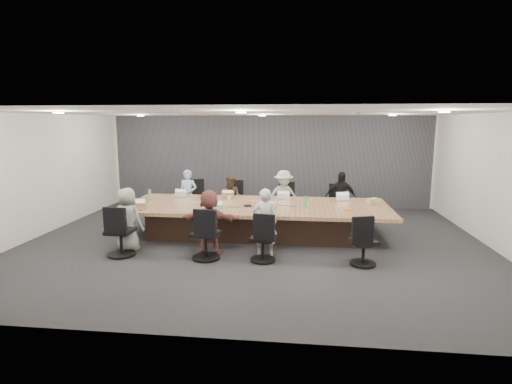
# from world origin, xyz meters

# --- Properties ---
(floor) EXTENTS (10.00, 8.00, 0.00)m
(floor) POSITION_xyz_m (0.00, 0.00, 0.00)
(floor) COLOR #2A2B2E
(floor) RESTS_ON ground
(ceiling) EXTENTS (10.00, 8.00, 0.00)m
(ceiling) POSITION_xyz_m (0.00, 0.00, 2.80)
(ceiling) COLOR white
(ceiling) RESTS_ON wall_back
(wall_back) EXTENTS (10.00, 0.00, 2.80)m
(wall_back) POSITION_xyz_m (0.00, 4.00, 1.40)
(wall_back) COLOR silver
(wall_back) RESTS_ON ground
(wall_front) EXTENTS (10.00, 0.00, 2.80)m
(wall_front) POSITION_xyz_m (0.00, -4.00, 1.40)
(wall_front) COLOR silver
(wall_front) RESTS_ON ground
(wall_left) EXTENTS (0.00, 8.00, 2.80)m
(wall_left) POSITION_xyz_m (-5.00, 0.00, 1.40)
(wall_left) COLOR silver
(wall_left) RESTS_ON ground
(wall_right) EXTENTS (0.00, 8.00, 2.80)m
(wall_right) POSITION_xyz_m (5.00, 0.00, 1.40)
(wall_right) COLOR silver
(wall_right) RESTS_ON ground
(curtain) EXTENTS (9.80, 0.04, 2.80)m
(curtain) POSITION_xyz_m (0.00, 3.92, 1.40)
(curtain) COLOR #4B4B54
(curtain) RESTS_ON ground
(conference_table) EXTENTS (6.00, 2.20, 0.74)m
(conference_table) POSITION_xyz_m (0.00, 0.50, 0.40)
(conference_table) COLOR #362319
(conference_table) RESTS_ON ground
(chair_0) EXTENTS (0.73, 0.73, 0.85)m
(chair_0) POSITION_xyz_m (-2.00, 2.20, 0.42)
(chair_0) COLOR black
(chair_0) RESTS_ON ground
(chair_1) EXTENTS (0.56, 0.56, 0.83)m
(chair_1) POSITION_xyz_m (-0.81, 2.20, 0.41)
(chair_1) COLOR black
(chair_1) RESTS_ON ground
(chair_2) EXTENTS (0.67, 0.67, 0.78)m
(chair_2) POSITION_xyz_m (0.56, 2.20, 0.39)
(chair_2) COLOR black
(chair_2) RESTS_ON ground
(chair_3) EXTENTS (0.61, 0.61, 0.72)m
(chair_3) POSITION_xyz_m (2.03, 2.20, 0.36)
(chair_3) COLOR black
(chair_3) RESTS_ON ground
(chair_4) EXTENTS (0.59, 0.59, 0.84)m
(chair_4) POSITION_xyz_m (-2.49, -1.20, 0.42)
(chair_4) COLOR black
(chair_4) RESTS_ON ground
(chair_5) EXTENTS (0.67, 0.67, 0.84)m
(chair_5) POSITION_xyz_m (-0.79, -1.20, 0.42)
(chair_5) COLOR black
(chair_5) RESTS_ON ground
(chair_6) EXTENTS (0.58, 0.58, 0.75)m
(chair_6) POSITION_xyz_m (0.31, -1.20, 0.37)
(chair_6) COLOR black
(chair_6) RESTS_ON ground
(chair_7) EXTENTS (0.63, 0.63, 0.75)m
(chair_7) POSITION_xyz_m (2.17, -1.20, 0.37)
(chair_7) COLOR black
(chair_7) RESTS_ON ground
(person_0) EXTENTS (0.51, 0.36, 1.35)m
(person_0) POSITION_xyz_m (-2.00, 1.85, 0.67)
(person_0) COLOR #A0C0E0
(person_0) RESTS_ON ground
(laptop_0) EXTENTS (0.33, 0.24, 0.02)m
(laptop_0) POSITION_xyz_m (-2.00, 1.30, 0.75)
(laptop_0) COLOR #B2B2B7
(laptop_0) RESTS_ON conference_table
(person_1) EXTENTS (0.61, 0.48, 1.22)m
(person_1) POSITION_xyz_m (-0.81, 1.85, 0.61)
(person_1) COLOR #423227
(person_1) RESTS_ON ground
(laptop_1) EXTENTS (0.33, 0.25, 0.02)m
(laptop_1) POSITION_xyz_m (-0.81, 1.30, 0.75)
(laptop_1) COLOR #8C6647
(laptop_1) RESTS_ON conference_table
(person_2) EXTENTS (0.99, 0.72, 1.37)m
(person_2) POSITION_xyz_m (0.56, 1.85, 0.69)
(person_2) COLOR #99A899
(person_2) RESTS_ON ground
(laptop_2) EXTENTS (0.34, 0.26, 0.02)m
(laptop_2) POSITION_xyz_m (0.56, 1.30, 0.75)
(laptop_2) COLOR #B2B2B7
(laptop_2) RESTS_ON conference_table
(person_3) EXTENTS (0.81, 0.35, 1.36)m
(person_3) POSITION_xyz_m (2.03, 1.85, 0.68)
(person_3) COLOR black
(person_3) RESTS_ON ground
(laptop_3) EXTENTS (0.33, 0.25, 0.02)m
(laptop_3) POSITION_xyz_m (2.03, 1.30, 0.75)
(laptop_3) COLOR #B2B2B7
(laptop_3) RESTS_ON conference_table
(person_4) EXTENTS (0.69, 0.51, 1.30)m
(person_4) POSITION_xyz_m (-2.49, -0.85, 0.65)
(person_4) COLOR gray
(person_4) RESTS_ON ground
(laptop_4) EXTENTS (0.30, 0.22, 0.02)m
(laptop_4) POSITION_xyz_m (-2.49, -0.30, 0.75)
(laptop_4) COLOR #8C6647
(laptop_4) RESTS_ON conference_table
(person_5) EXTENTS (1.21, 0.39, 1.30)m
(person_5) POSITION_xyz_m (-0.79, -0.85, 0.65)
(person_5) COLOR brown
(person_5) RESTS_ON ground
(laptop_5) EXTENTS (0.36, 0.27, 0.02)m
(laptop_5) POSITION_xyz_m (-0.79, -0.30, 0.75)
(laptop_5) COLOR #B2B2B7
(laptop_5) RESTS_ON conference_table
(person_6) EXTENTS (0.52, 0.38, 1.35)m
(person_6) POSITION_xyz_m (0.31, -0.85, 0.67)
(person_6) COLOR #B6B6B6
(person_6) RESTS_ON ground
(laptop_6) EXTENTS (0.38, 0.28, 0.02)m
(laptop_6) POSITION_xyz_m (0.31, -0.30, 0.75)
(laptop_6) COLOR #B2B2B7
(laptop_6) RESTS_ON conference_table
(bottle_green_left) EXTENTS (0.07, 0.07, 0.26)m
(bottle_green_left) POSITION_xyz_m (-2.65, 0.77, 0.87)
(bottle_green_left) COLOR #50A461
(bottle_green_left) RESTS_ON conference_table
(bottle_green_right) EXTENTS (0.09, 0.09, 0.26)m
(bottle_green_right) POSITION_xyz_m (1.13, 0.21, 0.87)
(bottle_green_right) COLOR #50A461
(bottle_green_right) RESTS_ON conference_table
(bottle_clear) EXTENTS (0.07, 0.07, 0.21)m
(bottle_clear) POSITION_xyz_m (-1.28, 0.85, 0.85)
(bottle_clear) COLOR silver
(bottle_clear) RESTS_ON conference_table
(cup_white_far) EXTENTS (0.10, 0.10, 0.11)m
(cup_white_far) POSITION_xyz_m (-0.70, 0.87, 0.79)
(cup_white_far) COLOR white
(cup_white_far) RESTS_ON conference_table
(cup_white_near) EXTENTS (0.08, 0.08, 0.10)m
(cup_white_near) POSITION_xyz_m (1.15, 0.51, 0.79)
(cup_white_near) COLOR white
(cup_white_near) RESTS_ON conference_table
(mug_brown) EXTENTS (0.12, 0.12, 0.12)m
(mug_brown) POSITION_xyz_m (-2.65, 0.08, 0.80)
(mug_brown) COLOR brown
(mug_brown) RESTS_ON conference_table
(mic_left) EXTENTS (0.16, 0.14, 0.03)m
(mic_left) POSITION_xyz_m (-0.91, 0.37, 0.75)
(mic_left) COLOR black
(mic_left) RESTS_ON conference_table
(mic_right) EXTENTS (0.18, 0.15, 0.03)m
(mic_right) POSITION_xyz_m (-0.18, 0.30, 0.76)
(mic_right) COLOR black
(mic_right) RESTS_ON conference_table
(stapler) EXTENTS (0.17, 0.11, 0.06)m
(stapler) POSITION_xyz_m (0.33, 0.02, 0.77)
(stapler) COLOR black
(stapler) RESTS_ON conference_table
(canvas_bag) EXTENTS (0.31, 0.27, 0.14)m
(canvas_bag) POSITION_xyz_m (2.65, 0.79, 0.81)
(canvas_bag) COLOR tan
(canvas_bag) RESTS_ON conference_table
(snack_packet) EXTENTS (0.20, 0.16, 0.04)m
(snack_packet) POSITION_xyz_m (2.03, 0.10, 0.76)
(snack_packet) COLOR orange
(snack_packet) RESTS_ON conference_table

